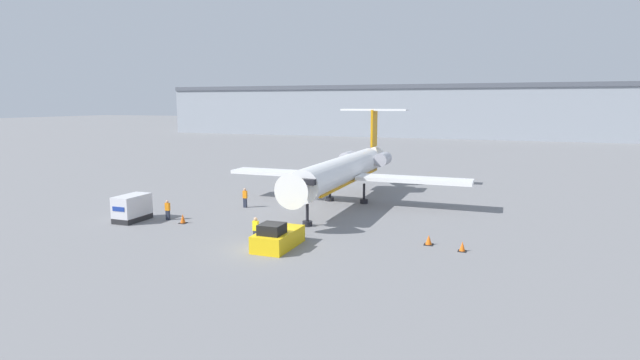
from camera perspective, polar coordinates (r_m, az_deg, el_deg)
ground_plane at (r=34.09m, az=-6.05°, el=-8.00°), size 600.00×600.00×0.00m
terminal_building at (r=149.84m, az=15.17°, el=7.62°), size 180.00×16.80×15.06m
airplane_main at (r=48.79m, az=2.83°, el=1.18°), size 24.20×25.25×9.13m
pushback_tug at (r=34.49m, az=-4.84°, el=-6.57°), size 2.20×4.40×1.88m
luggage_cart at (r=44.74m, az=-20.68°, el=-3.02°), size 1.71×3.14×2.20m
worker_near_tug at (r=35.71m, az=-7.36°, el=-5.61°), size 0.40×0.26×1.85m
worker_by_wing at (r=47.76m, az=-8.57°, el=-1.96°), size 0.40×0.26×1.88m
worker_on_apron at (r=44.21m, az=-17.02°, el=-3.26°), size 0.40×0.24×1.70m
traffic_cone_left at (r=42.74m, az=-15.41°, el=-4.30°), size 0.59×0.59×0.78m
traffic_cone_right at (r=35.90m, az=12.32°, el=-6.73°), size 0.62×0.62×0.71m
traffic_cone_mid at (r=34.91m, az=15.95°, el=-7.34°), size 0.55×0.55×0.68m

